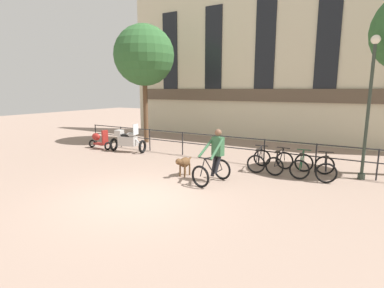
{
  "coord_description": "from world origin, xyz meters",
  "views": [
    {
      "loc": [
        5.28,
        -5.95,
        2.93
      ],
      "look_at": [
        0.02,
        2.86,
        1.05
      ],
      "focal_mm": 28.0,
      "sensor_mm": 36.0,
      "label": 1
    }
  ],
  "objects_px": {
    "parked_motorcycle": "(127,140)",
    "street_lamp": "(369,101)",
    "parked_scooter": "(99,139)",
    "parked_bicycle_far_end": "(325,168)",
    "cyclist_with_bike": "(214,159)",
    "parked_bicycle_mid_left": "(280,163)",
    "dog": "(184,163)",
    "parked_bicycle_near_lamp": "(259,160)",
    "parked_bicycle_mid_right": "(302,165)"
  },
  "relations": [
    {
      "from": "parked_motorcycle",
      "to": "street_lamp",
      "type": "relative_size",
      "value": 0.39
    },
    {
      "from": "parked_motorcycle",
      "to": "parked_scooter",
      "type": "distance_m",
      "value": 1.81
    },
    {
      "from": "parked_motorcycle",
      "to": "parked_bicycle_far_end",
      "type": "distance_m",
      "value": 8.63
    },
    {
      "from": "cyclist_with_bike",
      "to": "parked_bicycle_mid_left",
      "type": "height_order",
      "value": "cyclist_with_bike"
    },
    {
      "from": "cyclist_with_bike",
      "to": "parked_bicycle_far_end",
      "type": "xyz_separation_m",
      "value": [
        2.99,
        2.23,
        -0.41
      ]
    },
    {
      "from": "dog",
      "to": "parked_bicycle_near_lamp",
      "type": "relative_size",
      "value": 0.77
    },
    {
      "from": "street_lamp",
      "to": "parked_scooter",
      "type": "bearing_deg",
      "value": -176.03
    },
    {
      "from": "parked_bicycle_mid_left",
      "to": "parked_bicycle_near_lamp",
      "type": "bearing_deg",
      "value": 4.77
    },
    {
      "from": "parked_motorcycle",
      "to": "street_lamp",
      "type": "distance_m",
      "value": 9.89
    },
    {
      "from": "parked_bicycle_mid_left",
      "to": "parked_bicycle_mid_right",
      "type": "distance_m",
      "value": 0.75
    },
    {
      "from": "parked_bicycle_mid_right",
      "to": "street_lamp",
      "type": "distance_m",
      "value": 2.9
    },
    {
      "from": "parked_bicycle_near_lamp",
      "to": "parked_bicycle_far_end",
      "type": "bearing_deg",
      "value": 173.52
    },
    {
      "from": "parked_bicycle_mid_left",
      "to": "street_lamp",
      "type": "height_order",
      "value": "street_lamp"
    },
    {
      "from": "parked_bicycle_near_lamp",
      "to": "parked_bicycle_mid_right",
      "type": "distance_m",
      "value": 1.5
    },
    {
      "from": "parked_scooter",
      "to": "parked_bicycle_mid_right",
      "type": "bearing_deg",
      "value": -84.51
    },
    {
      "from": "parked_motorcycle",
      "to": "parked_scooter",
      "type": "height_order",
      "value": "parked_motorcycle"
    },
    {
      "from": "parked_motorcycle",
      "to": "parked_bicycle_near_lamp",
      "type": "relative_size",
      "value": 1.5
    },
    {
      "from": "parked_bicycle_mid_left",
      "to": "cyclist_with_bike",
      "type": "bearing_deg",
      "value": 61.11
    },
    {
      "from": "dog",
      "to": "parked_bicycle_far_end",
      "type": "height_order",
      "value": "parked_bicycle_far_end"
    },
    {
      "from": "dog",
      "to": "parked_bicycle_mid_left",
      "type": "bearing_deg",
      "value": 40.83
    },
    {
      "from": "parked_bicycle_far_end",
      "to": "parked_bicycle_near_lamp",
      "type": "bearing_deg",
      "value": -9.7
    },
    {
      "from": "parked_scooter",
      "to": "parked_bicycle_far_end",
      "type": "bearing_deg",
      "value": -84.61
    },
    {
      "from": "parked_motorcycle",
      "to": "parked_scooter",
      "type": "relative_size",
      "value": 1.35
    },
    {
      "from": "cyclist_with_bike",
      "to": "parked_bicycle_near_lamp",
      "type": "relative_size",
      "value": 1.44
    },
    {
      "from": "dog",
      "to": "cyclist_with_bike",
      "type": "bearing_deg",
      "value": -1.33
    },
    {
      "from": "cyclist_with_bike",
      "to": "street_lamp",
      "type": "relative_size",
      "value": 0.37
    },
    {
      "from": "street_lamp",
      "to": "parked_bicycle_mid_right",
      "type": "bearing_deg",
      "value": -162.42
    },
    {
      "from": "parked_bicycle_far_end",
      "to": "street_lamp",
      "type": "height_order",
      "value": "street_lamp"
    },
    {
      "from": "parked_motorcycle",
      "to": "parked_bicycle_mid_right",
      "type": "height_order",
      "value": "parked_motorcycle"
    },
    {
      "from": "dog",
      "to": "parked_bicycle_mid_right",
      "type": "xyz_separation_m",
      "value": [
        3.43,
        2.16,
        -0.12
      ]
    },
    {
      "from": "parked_motorcycle",
      "to": "parked_bicycle_mid_left",
      "type": "distance_m",
      "value": 7.12
    },
    {
      "from": "cyclist_with_bike",
      "to": "parked_bicycle_near_lamp",
      "type": "distance_m",
      "value": 2.38
    },
    {
      "from": "parked_bicycle_mid_left",
      "to": "parked_bicycle_far_end",
      "type": "bearing_deg",
      "value": -175.22
    },
    {
      "from": "parked_motorcycle",
      "to": "parked_bicycle_mid_left",
      "type": "xyz_separation_m",
      "value": [
        7.12,
        0.12,
        -0.2
      ]
    },
    {
      "from": "dog",
      "to": "parked_motorcycle",
      "type": "bearing_deg",
      "value": 157.33
    },
    {
      "from": "cyclist_with_bike",
      "to": "parked_scooter",
      "type": "bearing_deg",
      "value": 175.91
    },
    {
      "from": "parked_motorcycle",
      "to": "parked_scooter",
      "type": "bearing_deg",
      "value": 82.55
    },
    {
      "from": "parked_bicycle_far_end",
      "to": "parked_motorcycle",
      "type": "bearing_deg",
      "value": -8.89
    },
    {
      "from": "parked_motorcycle",
      "to": "parked_bicycle_near_lamp",
      "type": "distance_m",
      "value": 6.37
    },
    {
      "from": "dog",
      "to": "parked_scooter",
      "type": "bearing_deg",
      "value": 164.79
    },
    {
      "from": "cyclist_with_bike",
      "to": "dog",
      "type": "height_order",
      "value": "cyclist_with_bike"
    },
    {
      "from": "parked_bicycle_mid_left",
      "to": "parked_bicycle_mid_right",
      "type": "xyz_separation_m",
      "value": [
        0.75,
        -0.0,
        -0.0
      ]
    },
    {
      "from": "cyclist_with_bike",
      "to": "parked_bicycle_mid_left",
      "type": "xyz_separation_m",
      "value": [
        1.48,
        2.23,
        -0.41
      ]
    },
    {
      "from": "parked_scooter",
      "to": "parked_bicycle_near_lamp",
      "type": "bearing_deg",
      "value": -84.26
    },
    {
      "from": "parked_motorcycle",
      "to": "parked_bicycle_far_end",
      "type": "xyz_separation_m",
      "value": [
        8.62,
        0.12,
        -0.2
      ]
    },
    {
      "from": "parked_motorcycle",
      "to": "parked_bicycle_near_lamp",
      "type": "height_order",
      "value": "parked_motorcycle"
    },
    {
      "from": "parked_bicycle_mid_left",
      "to": "parked_bicycle_far_end",
      "type": "distance_m",
      "value": 1.51
    },
    {
      "from": "parked_bicycle_far_end",
      "to": "street_lamp",
      "type": "bearing_deg",
      "value": -161.09
    },
    {
      "from": "parked_bicycle_near_lamp",
      "to": "parked_bicycle_far_end",
      "type": "distance_m",
      "value": 2.26
    },
    {
      "from": "parked_bicycle_near_lamp",
      "to": "parked_bicycle_mid_right",
      "type": "relative_size",
      "value": 1.03
    }
  ]
}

